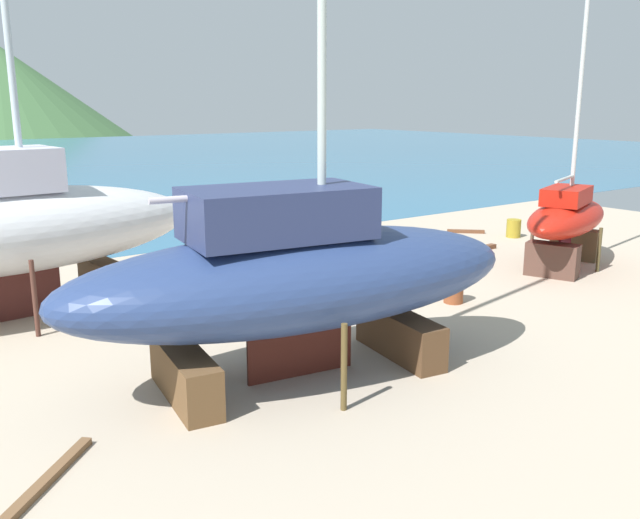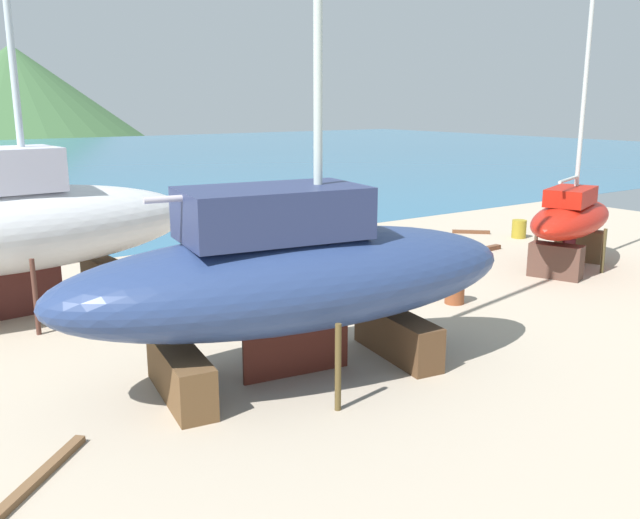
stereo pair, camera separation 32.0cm
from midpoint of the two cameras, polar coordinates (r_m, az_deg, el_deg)
name	(u,v)px [view 1 (the left image)]	position (r m, az deg, el deg)	size (l,w,h in m)	color
ground_plane	(360,338)	(16.57, 2.89, -6.67)	(48.58, 48.58, 0.00)	#B6A68F
headland_hill	(4,125)	(191.91, -25.25, 10.28)	(108.66, 108.66, 39.58)	#40673C
sailboat_small_center	(298,276)	(13.71, -2.53, -1.38)	(10.35, 4.84, 14.99)	brown
sailboat_large_starboard	(567,220)	(24.60, 19.82, 3.20)	(6.46, 4.06, 10.36)	brown
sailboat_mid_port	(4,228)	(19.20, -25.61, 2.44)	(10.44, 3.95, 18.51)	brown
worker	(284,264)	(20.45, -3.52, -0.38)	(0.49, 0.47, 1.62)	maroon
barrel_rust_mid	(400,262)	(22.91, 6.40, -0.25)	(0.67, 0.67, 0.82)	brown
barrel_ochre	(362,280)	(20.22, 3.17, -1.78)	(0.60, 0.60, 0.82)	#2C4E68
barrel_tipped_right	(454,288)	(19.62, 10.81, -2.40)	(0.55, 0.55, 0.86)	brown
barrel_rust_near	(514,228)	(29.80, 15.79, 2.56)	(0.60, 0.60, 0.77)	olive
timber_long_fore	(38,488)	(11.36, -23.54, -17.37)	(2.95, 0.18, 0.11)	brown
timber_long_aft	(470,251)	(26.28, 12.28, 0.71)	(2.95, 0.24, 0.17)	brown
timber_short_skew	(466,231)	(30.32, 11.96, 2.35)	(1.62, 0.18, 0.14)	brown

